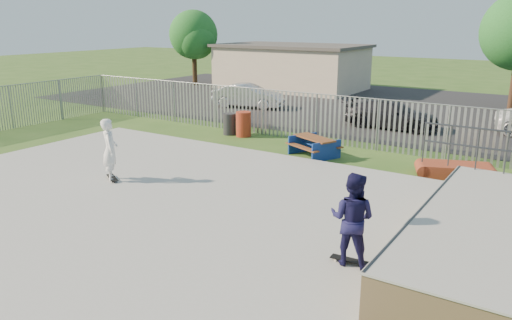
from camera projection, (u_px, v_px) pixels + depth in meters
The scene contains 16 objects.
ground at pixel (140, 200), 14.03m from camera, with size 120.00×120.00×0.00m, color #33561D.
concrete_slab at pixel (140, 198), 14.01m from camera, with size 15.00×12.00×0.15m, color #9F9F9A.
fence at pixel (258, 139), 16.93m from camera, with size 26.04×16.02×2.00m.
picnic_table at pixel (314, 146), 18.48m from camera, with size 2.12×1.98×0.72m.
funbox at pixel (455, 170), 16.10m from camera, with size 2.29×1.69×0.41m.
trash_bin_red at pixel (244, 124), 21.58m from camera, with size 0.65×0.65×1.08m, color maroon.
trash_bin_grey at pixel (229, 124), 21.95m from camera, with size 0.57×0.57×0.94m, color #252628.
parking_lot at pixel (376, 106), 29.36m from camera, with size 40.00×18.00×0.02m, color black.
car_silver at pixel (248, 96), 28.62m from camera, with size 1.42×4.07×1.34m, color silver.
car_dark at pixel (391, 114), 23.19m from camera, with size 1.79×4.41×1.28m, color black.
building at pixel (291, 67), 36.35m from camera, with size 10.40×6.40×3.20m.
tree_left at pixel (194, 35), 37.79m from camera, with size 3.67×3.67×5.66m.
skateboard_a at pixel (350, 261), 10.07m from camera, with size 0.81×0.25×0.08m.
skateboard_b at pixel (112, 178), 15.33m from camera, with size 0.79×0.57×0.08m.
skater_navy at pixel (352, 219), 9.82m from camera, with size 0.93×0.72×1.91m, color #14123B.
skater_white at pixel (110, 150), 15.08m from camera, with size 0.70×0.46×1.91m, color white.
Camera 1 is at (9.94, -9.28, 4.88)m, focal length 35.00 mm.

